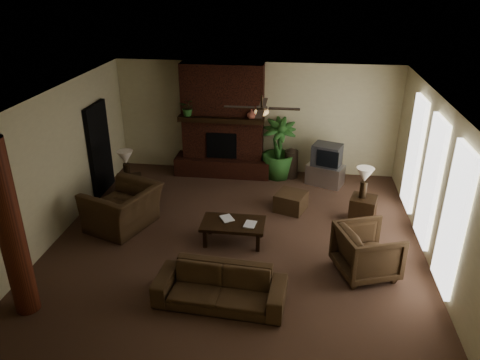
# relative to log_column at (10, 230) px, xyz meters

# --- Properties ---
(room_shell) EXTENTS (7.00, 7.00, 7.00)m
(room_shell) POSITION_rel_log_column_xyz_m (2.95, 2.40, 0.00)
(room_shell) COLOR brown
(room_shell) RESTS_ON ground
(fireplace) EXTENTS (2.40, 0.70, 2.80)m
(fireplace) POSITION_rel_log_column_xyz_m (2.15, 5.62, -0.24)
(fireplace) COLOR #411C11
(fireplace) RESTS_ON ground
(windows) EXTENTS (0.08, 3.65, 2.35)m
(windows) POSITION_rel_log_column_xyz_m (6.40, 2.60, -0.05)
(windows) COLOR white
(windows) RESTS_ON ground
(log_column) EXTENTS (0.36, 0.36, 2.80)m
(log_column) POSITION_rel_log_column_xyz_m (0.00, 0.00, 0.00)
(log_column) COLOR #5A2616
(log_column) RESTS_ON ground
(doorway) EXTENTS (0.10, 1.00, 2.10)m
(doorway) POSITION_rel_log_column_xyz_m (-0.49, 4.20, -0.35)
(doorway) COLOR black
(doorway) RESTS_ON ground
(ceiling_fan) EXTENTS (1.35, 1.35, 0.37)m
(ceiling_fan) POSITION_rel_log_column_xyz_m (3.35, 2.70, 1.13)
(ceiling_fan) COLOR black
(ceiling_fan) RESTS_ON ceiling
(sofa) EXTENTS (2.07, 0.74, 0.79)m
(sofa) POSITION_rel_log_column_xyz_m (2.93, 0.53, -1.00)
(sofa) COLOR #43301D
(sofa) RESTS_ON ground
(armchair_left) EXTENTS (1.27, 1.54, 1.16)m
(armchair_left) POSITION_rel_log_column_xyz_m (0.59, 2.62, -0.82)
(armchair_left) COLOR #43301D
(armchair_left) RESTS_ON ground
(armchair_right) EXTENTS (1.14, 1.18, 0.96)m
(armchair_right) POSITION_rel_log_column_xyz_m (5.28, 1.62, -0.92)
(armchair_right) COLOR #43301D
(armchair_right) RESTS_ON ground
(coffee_table) EXTENTS (1.20, 0.70, 0.43)m
(coffee_table) POSITION_rel_log_column_xyz_m (2.88, 2.32, -1.03)
(coffee_table) COLOR black
(coffee_table) RESTS_ON ground
(ottoman) EXTENTS (0.77, 0.77, 0.40)m
(ottoman) POSITION_rel_log_column_xyz_m (3.94, 3.78, -1.20)
(ottoman) COLOR #43301D
(ottoman) RESTS_ON ground
(tv_stand) EXTENTS (0.98, 0.79, 0.50)m
(tv_stand) POSITION_rel_log_column_xyz_m (4.73, 5.24, -1.15)
(tv_stand) COLOR #BBBBBE
(tv_stand) RESTS_ON ground
(tv) EXTENTS (0.78, 0.71, 0.52)m
(tv) POSITION_rel_log_column_xyz_m (4.73, 5.23, -0.64)
(tv) COLOR #333335
(tv) RESTS_ON tv_stand
(floor_vase) EXTENTS (0.34, 0.34, 0.77)m
(floor_vase) POSITION_rel_log_column_xyz_m (3.89, 5.55, -0.97)
(floor_vase) COLOR #33261C
(floor_vase) RESTS_ON ground
(floor_plant) EXTENTS (1.04, 1.61, 0.84)m
(floor_plant) POSITION_rel_log_column_xyz_m (3.55, 5.52, -0.98)
(floor_plant) COLOR #2D5E25
(floor_plant) RESTS_ON ground
(side_table_left) EXTENTS (0.65, 0.65, 0.55)m
(side_table_left) POSITION_rel_log_column_xyz_m (0.32, 3.83, -1.12)
(side_table_left) COLOR black
(side_table_left) RESTS_ON ground
(lamp_left) EXTENTS (0.41, 0.41, 0.65)m
(lamp_left) POSITION_rel_log_column_xyz_m (0.29, 3.77, -0.40)
(lamp_left) COLOR black
(lamp_left) RESTS_ON side_table_left
(side_table_right) EXTENTS (0.62, 0.62, 0.55)m
(side_table_right) POSITION_rel_log_column_xyz_m (5.43, 3.46, -1.12)
(side_table_right) COLOR black
(side_table_right) RESTS_ON ground
(lamp_right) EXTENTS (0.44, 0.44, 0.65)m
(lamp_right) POSITION_rel_log_column_xyz_m (5.39, 3.47, -0.40)
(lamp_right) COLOR black
(lamp_right) RESTS_ON side_table_right
(mantel_plant) EXTENTS (0.42, 0.46, 0.33)m
(mantel_plant) POSITION_rel_log_column_xyz_m (1.35, 5.38, 0.32)
(mantel_plant) COLOR #2D5E25
(mantel_plant) RESTS_ON fireplace
(mantel_vase) EXTENTS (0.26, 0.27, 0.22)m
(mantel_vase) POSITION_rel_log_column_xyz_m (2.90, 5.35, 0.27)
(mantel_vase) COLOR brown
(mantel_vase) RESTS_ON fireplace
(book_a) EXTENTS (0.20, 0.13, 0.29)m
(book_a) POSITION_rel_log_column_xyz_m (2.65, 2.37, -0.83)
(book_a) COLOR #999999
(book_a) RESTS_ON coffee_table
(book_b) EXTENTS (0.21, 0.05, 0.29)m
(book_b) POSITION_rel_log_column_xyz_m (3.11, 2.28, -0.82)
(book_b) COLOR #999999
(book_b) RESTS_ON coffee_table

